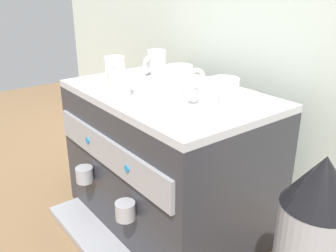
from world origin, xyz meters
TOP-DOWN VIEW (x-y plane):
  - ground_plane at (0.00, 0.00)m, footprint 4.00×4.00m
  - tiled_backsplash_wall at (0.00, 0.34)m, footprint 2.80×0.03m
  - espresso_machine at (0.00, -0.00)m, footprint 0.66×0.54m
  - ceramic_cup_0 at (0.02, 0.03)m, footprint 0.08×0.12m
  - ceramic_cup_1 at (-0.21, 0.11)m, footprint 0.07×0.11m
  - ceramic_cup_2 at (-0.05, -0.15)m, footprint 0.10×0.06m
  - ceramic_cup_3 at (0.15, 0.02)m, footprint 0.06×0.10m
  - ceramic_cup_4 at (-0.20, -0.07)m, footprint 0.10×0.09m
  - ceramic_bowl_0 at (-0.07, 0.09)m, footprint 0.10×0.10m
  - ceramic_bowl_1 at (0.23, 0.06)m, footprint 0.10×0.10m
  - ceramic_bowl_2 at (0.08, -0.08)m, footprint 0.11×0.11m
  - ceramic_bowl_3 at (0.11, 0.14)m, footprint 0.09×0.09m
  - milk_pitcher at (-0.44, -0.03)m, footprint 0.10×0.10m

SIDE VIEW (x-z plane):
  - ground_plane at x=0.00m, z-range 0.00..0.00m
  - milk_pitcher at x=-0.44m, z-range 0.00..0.13m
  - espresso_machine at x=0.00m, z-range 0.00..0.46m
  - ceramic_bowl_0 at x=-0.07m, z-range 0.46..0.50m
  - ceramic_bowl_1 at x=0.23m, z-range 0.46..0.50m
  - ceramic_bowl_3 at x=0.11m, z-range 0.46..0.51m
  - ceramic_bowl_2 at x=0.08m, z-range 0.46..0.51m
  - ceramic_cup_3 at x=0.15m, z-range 0.46..0.53m
  - ceramic_cup_2 at x=-0.05m, z-range 0.46..0.54m
  - ceramic_cup_0 at x=0.02m, z-range 0.46..0.54m
  - ceramic_cup_4 at x=-0.20m, z-range 0.46..0.55m
  - ceramic_cup_1 at x=-0.21m, z-range 0.46..0.55m
  - tiled_backsplash_wall at x=0.00m, z-range 0.00..1.07m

